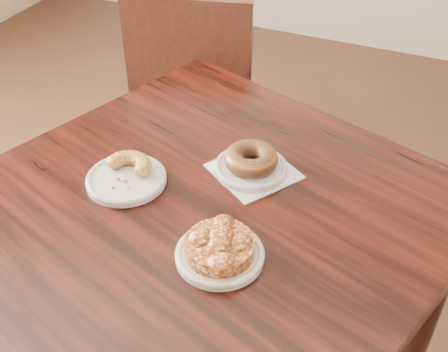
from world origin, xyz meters
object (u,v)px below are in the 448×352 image
at_px(glazed_donut, 251,158).
at_px(apple_fritter, 220,244).
at_px(cruller_fragment, 125,171).
at_px(cafe_table, 206,325).
at_px(chair_far, 201,108).

height_order(glazed_donut, apple_fritter, glazed_donut).
relative_size(apple_fritter, cruller_fragment, 1.50).
bearing_deg(apple_fritter, cafe_table, 127.38).
relative_size(cafe_table, glazed_donut, 7.95).
distance_m(chair_far, cruller_fragment, 0.85).
bearing_deg(cruller_fragment, glazed_donut, 31.04).
distance_m(cafe_table, chair_far, 0.85).
xyz_separation_m(cafe_table, cruller_fragment, (-0.17, 0.00, 0.40)).
relative_size(glazed_donut, apple_fritter, 0.66).
bearing_deg(chair_far, apple_fritter, 103.28).
relative_size(glazed_donut, cruller_fragment, 1.00).
xyz_separation_m(cafe_table, glazed_donut, (0.05, 0.13, 0.41)).
bearing_deg(glazed_donut, cruller_fragment, -148.96).
distance_m(cafe_table, cruller_fragment, 0.44).
bearing_deg(chair_far, cafe_table, 101.68).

